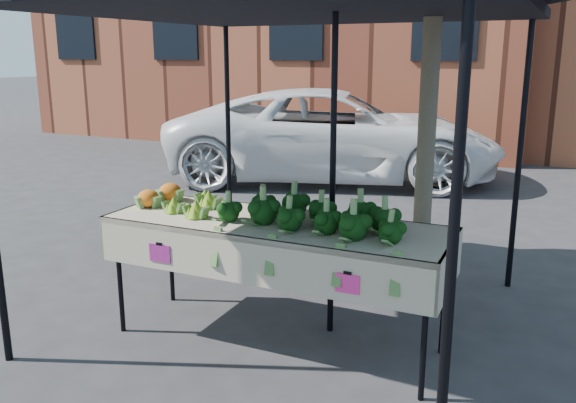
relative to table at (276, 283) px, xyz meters
The scene contains 8 objects.
ground 0.46m from the table, 143.03° to the right, with size 90.00×90.00×0.00m, color #2B2B2E.
table is the anchor object (origin of this frame).
canopy 1.01m from the table, 98.94° to the left, with size 3.16×3.16×2.74m, color black, non-canonical shape.
broccoli_heap 0.63m from the table, ahead, with size 1.34×0.54×0.22m, color black.
romanesco_cluster 0.85m from the table, behind, with size 0.40×0.54×0.17m, color #86AB29.
cauliflower_pair 1.16m from the table, behind, with size 0.20×0.40×0.15m, color orange.
vehicle 6.28m from the table, 107.76° to the left, with size 2.47×1.49×5.35m, color white.
street_tree 2.17m from the table, 58.97° to the left, with size 2.12×2.12×4.17m, color #1E4C14, non-canonical shape.
Camera 1 is at (1.90, -3.48, 2.02)m, focal length 37.41 mm.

